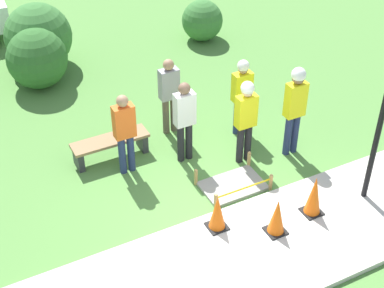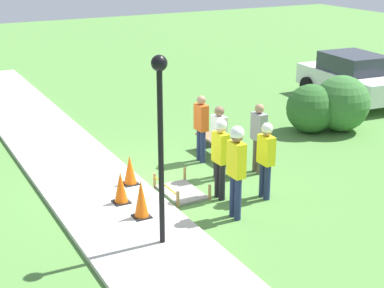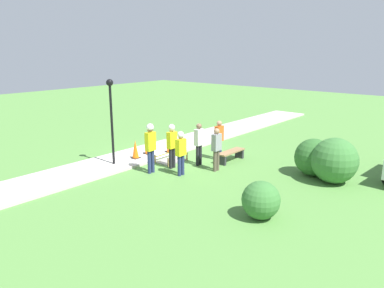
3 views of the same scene
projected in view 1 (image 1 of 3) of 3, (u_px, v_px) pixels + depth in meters
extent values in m
plane|color=#51843D|center=(212.00, 216.00, 10.48)|extent=(60.00, 60.00, 0.00)
cube|color=#BCB7AD|center=(245.00, 257.00, 9.64)|extent=(28.00, 2.27, 0.10)
cube|color=gray|center=(233.00, 186.00, 11.10)|extent=(1.17, 0.77, 0.06)
cube|color=tan|center=(216.00, 202.00, 10.52)|extent=(0.05, 0.05, 0.35)
cube|color=tan|center=(271.00, 182.00, 10.95)|extent=(0.05, 0.05, 0.35)
cube|color=tan|center=(196.00, 177.00, 11.07)|extent=(0.05, 0.05, 0.35)
cube|color=tan|center=(249.00, 160.00, 11.50)|extent=(0.05, 0.05, 0.35)
cube|color=yellow|center=(244.00, 188.00, 10.69)|extent=(1.17, 0.00, 0.04)
cube|color=black|center=(217.00, 226.00, 10.12)|extent=(0.34, 0.34, 0.02)
cone|color=orange|center=(217.00, 212.00, 9.92)|extent=(0.29, 0.29, 0.66)
cube|color=black|center=(275.00, 231.00, 10.03)|extent=(0.34, 0.34, 0.02)
cone|color=orange|center=(277.00, 216.00, 9.83)|extent=(0.29, 0.29, 0.67)
cube|color=black|center=(311.00, 211.00, 10.42)|extent=(0.34, 0.34, 0.02)
cone|color=orange|center=(314.00, 195.00, 10.18)|extent=(0.29, 0.29, 0.77)
cube|color=#2D2D33|center=(79.00, 159.00, 11.49)|extent=(0.12, 0.40, 0.40)
cube|color=#2D2D33|center=(142.00, 140.00, 11.98)|extent=(0.12, 0.40, 0.40)
cube|color=olive|center=(110.00, 140.00, 11.60)|extent=(1.55, 0.44, 0.06)
cylinder|color=black|center=(240.00, 144.00, 11.51)|extent=(0.14, 0.14, 0.84)
cylinder|color=black|center=(248.00, 142.00, 11.57)|extent=(0.14, 0.14, 0.84)
cube|color=yellow|center=(246.00, 111.00, 11.09)|extent=(0.40, 0.22, 0.66)
sphere|color=tan|center=(247.00, 91.00, 10.83)|extent=(0.23, 0.23, 0.23)
sphere|color=white|center=(248.00, 88.00, 10.79)|extent=(0.26, 0.26, 0.26)
cylinder|color=navy|center=(288.00, 135.00, 11.69)|extent=(0.14, 0.14, 0.91)
cylinder|color=navy|center=(295.00, 133.00, 11.76)|extent=(0.14, 0.14, 0.91)
cube|color=yellow|center=(296.00, 100.00, 11.24)|extent=(0.40, 0.22, 0.72)
sphere|color=brown|center=(298.00, 78.00, 10.95)|extent=(0.25, 0.25, 0.25)
sphere|color=white|center=(299.00, 75.00, 10.91)|extent=(0.28, 0.28, 0.28)
cylinder|color=navy|center=(237.00, 117.00, 12.30)|extent=(0.14, 0.14, 0.80)
cylinder|color=navy|center=(244.00, 115.00, 12.37)|extent=(0.14, 0.14, 0.80)
cube|color=yellow|center=(242.00, 87.00, 11.91)|extent=(0.40, 0.22, 0.63)
sphere|color=#A37A5B|center=(243.00, 69.00, 11.66)|extent=(0.22, 0.22, 0.22)
sphere|color=white|center=(243.00, 66.00, 11.62)|extent=(0.25, 0.25, 0.25)
cylinder|color=navy|center=(122.00, 155.00, 11.23)|extent=(0.14, 0.14, 0.84)
cylinder|color=navy|center=(131.00, 152.00, 11.30)|extent=(0.14, 0.14, 0.84)
cube|color=#E55B1E|center=(124.00, 121.00, 10.82)|extent=(0.40, 0.22, 0.66)
sphere|color=#A37A5B|center=(122.00, 101.00, 10.55)|extent=(0.23, 0.23, 0.23)
cylinder|color=black|center=(181.00, 143.00, 11.53)|extent=(0.14, 0.14, 0.85)
cylinder|color=black|center=(189.00, 140.00, 11.60)|extent=(0.14, 0.14, 0.85)
cube|color=silver|center=(185.00, 109.00, 11.11)|extent=(0.40, 0.22, 0.68)
sphere|color=brown|center=(184.00, 88.00, 10.84)|extent=(0.23, 0.23, 0.23)
cylinder|color=brown|center=(166.00, 116.00, 12.31)|extent=(0.14, 0.14, 0.83)
cylinder|color=brown|center=(174.00, 114.00, 12.38)|extent=(0.14, 0.14, 0.83)
cube|color=gray|center=(169.00, 84.00, 11.90)|extent=(0.40, 0.22, 0.66)
sphere|color=#A37A5B|center=(168.00, 65.00, 11.63)|extent=(0.23, 0.23, 0.23)
cylinder|color=black|center=(380.00, 123.00, 9.82)|extent=(0.10, 0.10, 3.22)
sphere|color=#2D6028|center=(37.00, 59.00, 13.70)|extent=(1.43, 1.43, 1.43)
sphere|color=#387033|center=(202.00, 20.00, 15.75)|extent=(1.10, 1.10, 1.10)
sphere|color=#387033|center=(38.00, 36.00, 14.38)|extent=(1.65, 1.65, 1.65)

